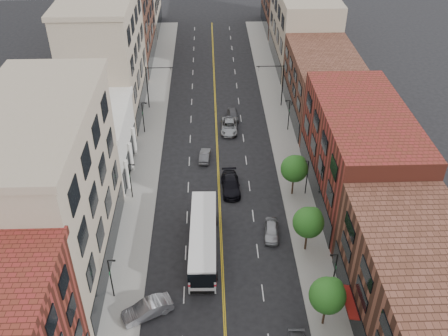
{
  "coord_description": "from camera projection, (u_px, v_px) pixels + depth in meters",
  "views": [
    {
      "loc": [
        -1.12,
        -25.97,
        39.46
      ],
      "look_at": [
        0.57,
        23.09,
        5.0
      ],
      "focal_mm": 40.0,
      "sensor_mm": 36.0,
      "label": 1
    }
  ],
  "objects": [
    {
      "name": "lamp_l_1",
      "position": [
        111.0,
        276.0,
        48.48
      ],
      "size": [
        0.81,
        0.55,
        5.05
      ],
      "color": "black",
      "rests_on": "sidewalk_left"
    },
    {
      "name": "lamp_l_3",
      "position": [
        143.0,
        116.0,
        74.65
      ],
      "size": [
        0.81,
        0.55,
        5.05
      ],
      "color": "black",
      "rests_on": "sidewalk_left"
    },
    {
      "name": "bldg_l_far_a",
      "position": [
        106.0,
        57.0,
        77.56
      ],
      "size": [
        10.0,
        20.0,
        18.0
      ],
      "primitive_type": "cube",
      "color": "gray",
      "rests_on": "ground"
    },
    {
      "name": "bldg_r_near",
      "position": [
        430.0,
        323.0,
        41.56
      ],
      "size": [
        10.0,
        26.0,
        10.0
      ],
      "primitive_type": "cube",
      "color": "brown",
      "rests_on": "ground"
    },
    {
      "name": "signal_mast_left",
      "position": [
        151.0,
        82.0,
        80.25
      ],
      "size": [
        4.49,
        0.18,
        7.2
      ],
      "color": "black",
      "rests_on": "sidewalk_left"
    },
    {
      "name": "bldg_r_mid",
      "position": [
        359.0,
        154.0,
        60.61
      ],
      "size": [
        10.0,
        22.0,
        12.0
      ],
      "primitive_type": "cube",
      "color": "maroon",
      "rests_on": "ground"
    },
    {
      "name": "bldg_r_far_c",
      "position": [
        288.0,
        4.0,
        111.61
      ],
      "size": [
        10.0,
        18.0,
        11.0
      ],
      "primitive_type": "cube",
      "color": "brown",
      "rests_on": "ground"
    },
    {
      "name": "car_lane_behind",
      "position": [
        205.0,
        156.0,
        70.07
      ],
      "size": [
        1.74,
        3.97,
        1.27
      ],
      "primitive_type": "imported",
      "rotation": [
        0.0,
        0.0,
        3.04
      ],
      "color": "#505156",
      "rests_on": "ground"
    },
    {
      "name": "bldg_r_far_a",
      "position": [
        323.0,
        86.0,
        78.36
      ],
      "size": [
        10.0,
        20.0,
        10.0
      ],
      "primitive_type": "cube",
      "color": "brown",
      "rests_on": "ground"
    },
    {
      "name": "car_angle_b",
      "position": [
        147.0,
        309.0,
        47.9
      ],
      "size": [
        5.19,
        3.75,
        1.63
      ],
      "primitive_type": "imported",
      "rotation": [
        0.0,
        0.0,
        -1.11
      ],
      "color": "#9D9FA5",
      "rests_on": "ground"
    },
    {
      "name": "bldg_l_tanoffice",
      "position": [
        49.0,
        197.0,
        48.93
      ],
      "size": [
        10.0,
        22.0,
        18.0
      ],
      "primitive_type": "cube",
      "color": "gray",
      "rests_on": "ground"
    },
    {
      "name": "car_lane_c",
      "position": [
        233.0,
        115.0,
        79.66
      ],
      "size": [
        1.89,
        4.12,
        1.37
      ],
      "primitive_type": "imported",
      "rotation": [
        0.0,
        0.0,
        0.07
      ],
      "color": "#4A4A4F",
      "rests_on": "ground"
    },
    {
      "name": "car_lane_b",
      "position": [
        229.0,
        126.0,
        76.51
      ],
      "size": [
        2.83,
        5.63,
        1.53
      ],
      "primitive_type": "imported",
      "rotation": [
        0.0,
        0.0,
        -0.05
      ],
      "color": "#979A9E",
      "rests_on": "ground"
    },
    {
      "name": "tree_r_3",
      "position": [
        295.0,
        168.0,
        61.53
      ],
      "size": [
        3.4,
        3.4,
        5.59
      ],
      "color": "black",
      "rests_on": "sidewalk_right"
    },
    {
      "name": "lamp_r_2",
      "position": [
        307.0,
        175.0,
        62.18
      ],
      "size": [
        0.81,
        0.55,
        5.05
      ],
      "color": "black",
      "rests_on": "sidewalk_right"
    },
    {
      "name": "lamp_r_3",
      "position": [
        289.0,
        113.0,
        75.27
      ],
      "size": [
        0.81,
        0.55,
        5.05
      ],
      "color": "black",
      "rests_on": "sidewalk_right"
    },
    {
      "name": "lamp_r_1",
      "position": [
        334.0,
        271.0,
        49.09
      ],
      "size": [
        0.81,
        0.55,
        5.05
      ],
      "color": "black",
      "rests_on": "sidewalk_right"
    },
    {
      "name": "bldg_r_far_b",
      "position": [
        303.0,
        28.0,
        94.39
      ],
      "size": [
        10.0,
        22.0,
        14.0
      ],
      "primitive_type": "cube",
      "color": "gray",
      "rests_on": "ground"
    },
    {
      "name": "sidewalk_left",
      "position": [
        148.0,
        150.0,
        72.25
      ],
      "size": [
        4.0,
        110.0,
        0.15
      ],
      "primitive_type": "cube",
      "color": "gray",
      "rests_on": "ground"
    },
    {
      "name": "car_parked_far",
      "position": [
        271.0,
        231.0,
        57.2
      ],
      "size": [
        2.1,
        4.33,
        1.42
      ],
      "primitive_type": "imported",
      "rotation": [
        0.0,
        0.0,
        -0.1
      ],
      "color": "#98999F",
      "rests_on": "ground"
    },
    {
      "name": "city_bus",
      "position": [
        203.0,
        238.0,
        54.46
      ],
      "size": [
        3.31,
        12.98,
        3.32
      ],
      "rotation": [
        0.0,
        0.0,
        -0.02
      ],
      "color": "silver",
      "rests_on": "ground"
    },
    {
      "name": "tree_r_1",
      "position": [
        328.0,
        294.0,
        45.17
      ],
      "size": [
        3.4,
        3.4,
        5.59
      ],
      "color": "black",
      "rests_on": "sidewalk_right"
    },
    {
      "name": "lamp_l_2",
      "position": [
        131.0,
        179.0,
        61.56
      ],
      "size": [
        0.81,
        0.55,
        5.05
      ],
      "color": "black",
      "rests_on": "sidewalk_left"
    },
    {
      "name": "signal_mast_right",
      "position": [
        278.0,
        81.0,
        80.83
      ],
      "size": [
        4.49,
        0.18,
        7.2
      ],
      "color": "black",
      "rests_on": "sidewalk_right"
    },
    {
      "name": "bldg_l_white",
      "position": [
        91.0,
        143.0,
        66.53
      ],
      "size": [
        10.0,
        14.0,
        8.0
      ],
      "primitive_type": "cube",
      "color": "silver",
      "rests_on": "ground"
    },
    {
      "name": "tree_r_2",
      "position": [
        309.0,
        221.0,
        53.35
      ],
      "size": [
        3.4,
        3.4,
        5.59
      ],
      "color": "black",
      "rests_on": "sidewalk_right"
    },
    {
      "name": "bldg_l_far_b",
      "position": [
        124.0,
        24.0,
        94.78
      ],
      "size": [
        10.0,
        20.0,
        15.0
      ],
      "primitive_type": "cube",
      "color": "brown",
      "rests_on": "ground"
    },
    {
      "name": "car_lane_a",
      "position": [
        231.0,
        185.0,
        64.21
      ],
      "size": [
        2.49,
        5.7,
        1.63
      ],
      "primitive_type": "imported",
      "rotation": [
        0.0,
        0.0,
        0.04
      ],
      "color": "black",
      "rests_on": "ground"
    },
    {
      "name": "sidewalk_right",
      "position": [
        286.0,
        148.0,
        72.82
      ],
      "size": [
        4.0,
        110.0,
        0.15
      ],
      "primitive_type": "cube",
      "color": "gray",
      "rests_on": "ground"
    }
  ]
}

